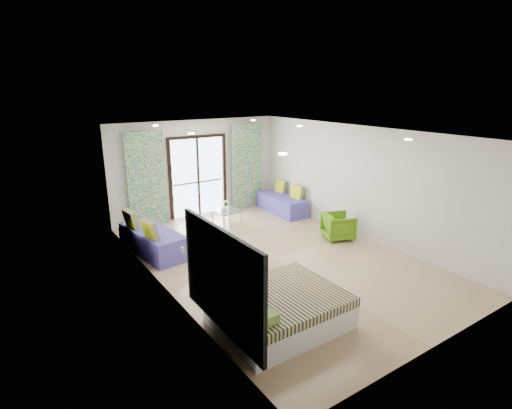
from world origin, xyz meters
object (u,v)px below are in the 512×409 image
daybed_right (282,203)px  daybed_left (152,240)px  coffee_table (227,212)px  bed (278,309)px  armchair (338,225)px

daybed_right → daybed_left: bearing=-166.9°
daybed_right → coffee_table: 1.95m
bed → armchair: bearing=32.0°
coffee_table → daybed_left: bearing=-163.4°
daybed_right → armchair: bearing=-91.5°
coffee_table → armchair: bearing=-53.1°
bed → daybed_right: daybed_right is taller
bed → daybed_right: bearing=52.0°
bed → armchair: 4.03m
daybed_left → armchair: 4.39m
coffee_table → daybed_right: bearing=3.2°
armchair → bed: bearing=143.6°
bed → coffee_table: (1.65, 4.49, 0.09)m
armchair → daybed_right: bearing=17.5°
daybed_right → coffee_table: size_ratio=2.50×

